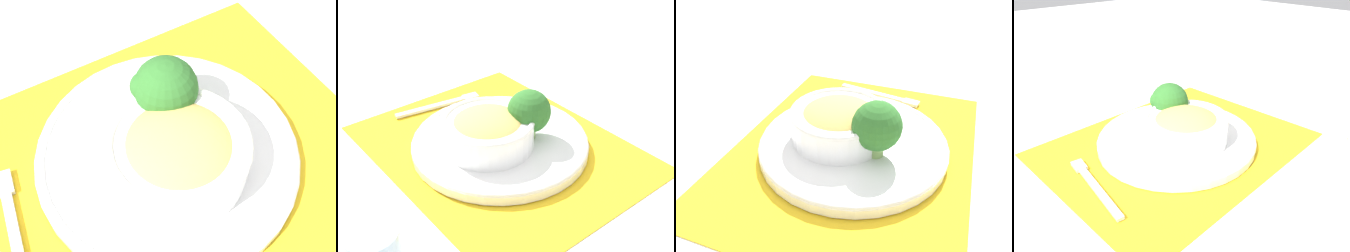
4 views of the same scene
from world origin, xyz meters
The scene contains 10 objects.
ground_plane centered at (0.00, 0.00, 0.00)m, with size 4.00×4.00×0.00m, color white.
placemat centered at (0.00, 0.00, 0.00)m, with size 0.52×0.42×0.00m.
plate centered at (0.00, 0.00, 0.02)m, with size 0.32×0.32×0.02m.
bowl centered at (0.00, -0.03, 0.05)m, with size 0.16×0.16×0.07m.
broccoli_floret centered at (0.02, 0.05, 0.07)m, with size 0.08×0.08×0.09m.
carrot_slice_near centered at (-0.02, 0.04, 0.02)m, with size 0.04×0.04×0.01m.
carrot_slice_middle centered at (-0.03, 0.03, 0.02)m, with size 0.04×0.04×0.01m.
carrot_slice_far centered at (-0.04, 0.02, 0.02)m, with size 0.04×0.04×0.01m.
carrot_slice_extra centered at (-0.04, 0.01, 0.02)m, with size 0.04×0.04×0.01m.
fork centered at (-0.20, 0.00, 0.01)m, with size 0.04×0.18×0.01m.
Camera 1 is at (-0.15, -0.27, 0.49)m, focal length 50.00 mm.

